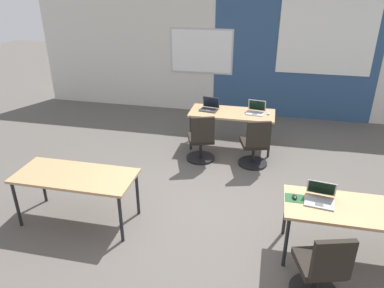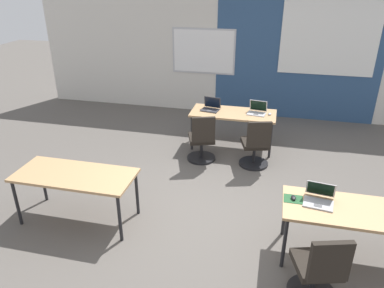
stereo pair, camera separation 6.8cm
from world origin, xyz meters
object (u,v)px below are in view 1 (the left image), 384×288
Objects in this scene: mouse_far_right at (268,114)px; chair_far_right at (255,147)px; desk_near_left at (75,179)px; laptop_far_left at (210,107)px; chair_far_left at (201,142)px; laptop_far_right at (256,111)px; desk_far_center at (232,115)px; mouse_near_right_inner at (295,197)px; laptop_near_right_inner at (320,198)px; chair_near_right_inner at (321,271)px; desk_near_right at (355,213)px.

mouse_far_right is 0.84m from chair_far_right.
mouse_far_right reaches higher than desk_near_left.
chair_far_left is (-0.01, -0.76, -0.39)m from laptop_far_left.
laptop_far_right is at bearing 9.80° from laptop_far_left.
desk_far_center is at bearing -165.64° from laptop_far_right.
chair_far_right is (2.25, 2.09, -0.28)m from desk_near_left.
laptop_near_right_inner is at bearing 1.04° from mouse_near_right_inner.
laptop_far_left is at bearing 118.51° from mouse_near_right_inner.
chair_near_right_inner is 3.63m from mouse_far_right.
chair_far_left is 2.74m from laptop_near_right_inner.
laptop_near_right_inner reaches higher than chair_far_left.
laptop_far_right reaches higher than chair_far_right.
desk_far_center is 3.78m from chair_near_right_inner.
laptop_far_left is 3.35× the size of mouse_far_right.
chair_near_right_inner is 2.93m from chair_far_right.
chair_far_right is at bearing -77.83° from laptop_far_right.
laptop_near_right_inner is (1.35, -2.74, 0.11)m from desk_far_center.
mouse_near_right_inner is 0.29× the size of laptop_far_right.
desk_near_left is at bearing 26.91° from chair_far_right.
laptop_far_left reaches higher than desk_far_center.
chair_far_left is at bearing 58.14° from desk_near_left.
desk_far_center is at bearing 122.01° from desk_near_right.
laptop_near_right_inner is 3.53× the size of mouse_near_right_inner.
laptop_far_left is (-0.44, 0.04, 0.11)m from desk_far_center.
desk_near_left is 15.19× the size of mouse_near_right_inner.
chair_far_right is (-0.18, -0.74, -0.36)m from mouse_far_right.
desk_far_center is at bearing 124.65° from laptop_near_right_inner.
desk_far_center is 0.46m from laptop_far_right.
mouse_near_right_inner is (1.52, -2.03, 0.36)m from chair_far_left.
laptop_far_left is 1.27m from chair_far_right.
mouse_near_right_inner is at bearing -69.51° from laptop_far_right.
laptop_near_right_inner is at bearing 112.91° from chair_far_left.
mouse_far_right is at bearing 112.06° from laptop_near_right_inner.
desk_far_center is at bearing -70.97° from chair_far_right.
laptop_far_right is at bearing 114.68° from desk_near_right.
desk_far_center is at bearing -177.55° from mouse_far_right.
chair_near_right_inner is at bearing -54.05° from laptop_far_left.
chair_far_left and chair_near_right_inner have the same top height.
chair_far_left and chair_far_right have the same top height.
desk_near_right is 4.38× the size of laptop_far_right.
chair_far_left is 1.40m from mouse_far_right.
desk_near_right is 1.74× the size of chair_near_right_inner.
desk_far_center is (1.75, 2.80, 0.00)m from desk_near_left.
mouse_near_right_inner is 0.11× the size of chair_far_right.
laptop_far_left is 0.40× the size of chair_far_right.
mouse_near_right_inner reaches higher than desk_near_right.
chair_far_left reaches higher than desk_far_center.
desk_near_left is 2.47m from chair_far_left.
mouse_near_right_inner is at bearing -170.64° from laptop_near_right_inner.
mouse_near_right_inner is (-0.29, -0.01, -0.03)m from laptop_near_right_inner.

